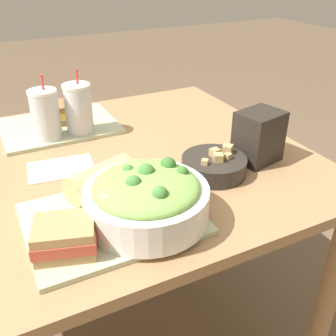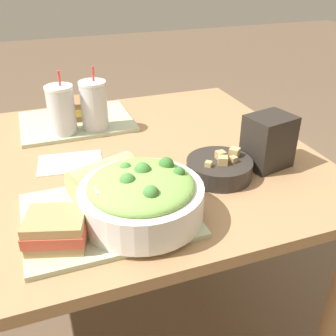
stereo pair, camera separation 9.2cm
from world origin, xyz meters
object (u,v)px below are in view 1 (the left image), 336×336
object	(u,v)px
salad_bowl	(146,197)
drink_cup_red	(79,110)
baguette_near	(101,179)
sandwich_far	(53,113)
soup_bowl	(214,165)
chip_bag	(259,137)
napkin_folded	(61,168)
drink_cup_dark	(46,116)
sandwich_near	(65,237)

from	to	relation	value
salad_bowl	drink_cup_red	distance (m)	0.52
baguette_near	sandwich_far	size ratio (longest dim) A/B	1.40
soup_bowl	chip_bag	xyz separation A→B (m)	(0.15, 0.01, 0.05)
chip_bag	napkin_folded	distance (m)	0.55
soup_bowl	sandwich_far	distance (m)	0.61
drink_cup_dark	napkin_folded	world-z (taller)	drink_cup_dark
baguette_near	drink_cup_dark	distance (m)	0.38
chip_bag	napkin_folded	world-z (taller)	chip_bag
soup_bowl	drink_cup_red	world-z (taller)	drink_cup_red
napkin_folded	sandwich_near	bearing A→B (deg)	-101.36
sandwich_near	soup_bowl	bearing A→B (deg)	35.18
salad_bowl	soup_bowl	bearing A→B (deg)	24.77
soup_bowl	baguette_near	bearing A→B (deg)	174.68
sandwich_far	drink_cup_red	size ratio (longest dim) A/B	0.63
sandwich_near	sandwich_far	bearing A→B (deg)	96.66
baguette_near	napkin_folded	xyz separation A→B (m)	(-0.06, 0.18, -0.05)
soup_bowl	sandwich_far	bearing A→B (deg)	120.29
soup_bowl	sandwich_far	world-z (taller)	sandwich_far
drink_cup_dark	chip_bag	size ratio (longest dim) A/B	1.39
salad_bowl	napkin_folded	xyz separation A→B (m)	(-0.11, 0.32, -0.06)
soup_bowl	sandwich_near	bearing A→B (deg)	-161.81
soup_bowl	drink_cup_dark	world-z (taller)	drink_cup_dark
baguette_near	sandwich_near	bearing A→B (deg)	122.33
soup_bowl	salad_bowl	bearing A→B (deg)	-155.23
sandwich_near	napkin_folded	xyz separation A→B (m)	(0.07, 0.35, -0.04)
drink_cup_red	napkin_folded	size ratio (longest dim) A/B	1.07
salad_bowl	drink_cup_dark	xyz separation A→B (m)	(-0.10, 0.52, 0.02)
drink_cup_dark	chip_bag	world-z (taller)	drink_cup_dark
soup_bowl	napkin_folded	xyz separation A→B (m)	(-0.36, 0.21, -0.03)
salad_bowl	chip_bag	distance (m)	0.42
drink_cup_dark	napkin_folded	size ratio (longest dim) A/B	1.05
sandwich_near	baguette_near	distance (m)	0.21
salad_bowl	napkin_folded	distance (m)	0.35
napkin_folded	chip_bag	bearing A→B (deg)	-20.93
salad_bowl	sandwich_near	size ratio (longest dim) A/B	1.90
sandwich_near	drink_cup_red	distance (m)	0.58
sandwich_near	drink_cup_dark	size ratio (longest dim) A/B	0.71
sandwich_near	sandwich_far	xyz separation A→B (m)	(0.12, 0.67, 0.00)
drink_cup_dark	drink_cup_red	world-z (taller)	drink_cup_red
sandwich_far	drink_cup_red	bearing A→B (deg)	-51.73
chip_bag	napkin_folded	size ratio (longest dim) A/B	0.76
baguette_near	drink_cup_red	world-z (taller)	drink_cup_red
salad_bowl	soup_bowl	distance (m)	0.28
baguette_near	drink_cup_red	bearing A→B (deg)	-28.33
salad_bowl	drink_cup_red	xyz separation A→B (m)	(-0.00, 0.52, 0.02)
salad_bowl	napkin_folded	size ratio (longest dim) A/B	1.42
sandwich_near	baguette_near	bearing A→B (deg)	69.59
baguette_near	chip_bag	xyz separation A→B (m)	(0.45, -0.01, 0.02)
baguette_near	chip_bag	world-z (taller)	chip_bag
salad_bowl	drink_cup_red	world-z (taller)	drink_cup_red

